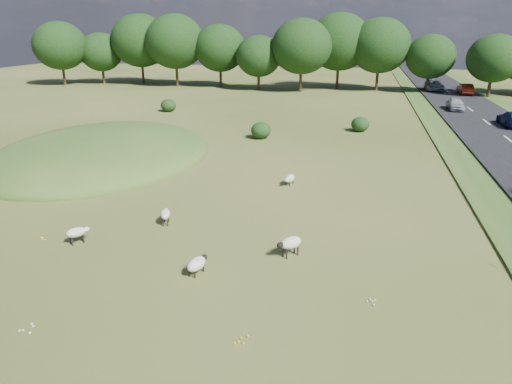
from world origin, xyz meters
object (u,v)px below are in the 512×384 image
sheep_0 (77,232)px  sheep_4 (290,178)px  sheep_1 (165,214)px  car_1 (456,104)px  sheep_2 (290,243)px  car_4 (465,89)px  car_2 (434,85)px  sheep_3 (197,264)px

sheep_0 → sheep_4: size_ratio=0.85×
sheep_1 → car_1: bearing=-44.9°
sheep_2 → sheep_1: bearing=-62.1°
sheep_1 → car_4: bearing=-41.5°
sheep_2 → sheep_4: bearing=-126.1°
sheep_4 → car_1: size_ratio=0.29×
sheep_1 → car_4: size_ratio=0.24×
sheep_1 → car_2: car_2 is taller
sheep_1 → car_1: car_1 is taller
sheep_3 → car_2: size_ratio=0.24×
sheep_0 → sheep_3: sheep_0 is taller
sheep_4 → sheep_2: bearing=24.4°
sheep_1 → car_4: car_4 is taller
sheep_1 → sheep_3: size_ratio=0.86×
sheep_1 → car_1: (20.12, 38.01, 0.42)m
sheep_2 → car_1: car_1 is taller
sheep_0 → sheep_2: size_ratio=0.88×
sheep_1 → sheep_2: sheep_2 is taller
sheep_2 → sheep_4: size_ratio=0.97×
sheep_2 → sheep_4: 9.62m
sheep_1 → car_2: (20.12, 56.29, 0.46)m
sheep_3 → car_4: 60.64m
sheep_0 → car_4: bearing=15.4°
sheep_0 → sheep_4: (8.27, 10.40, -0.12)m
sheep_3 → sheep_1: bearing=52.2°
car_1 → car_2: 18.28m
sheep_3 → car_1: car_1 is taller
car_2 → sheep_4: bearing=-107.0°
sheep_0 → car_1: (23.21, 40.95, 0.41)m
sheep_1 → sheep_3: (3.24, -4.36, -0.09)m
sheep_3 → car_1: 45.61m
sheep_4 → car_4: bearing=173.0°
sheep_0 → sheep_4: sheep_0 is taller
sheep_4 → car_4: 48.92m
sheep_1 → sheep_4: 9.08m
sheep_0 → sheep_1: 4.26m
sheep_0 → car_2: (23.21, 59.23, 0.46)m
sheep_2 → car_4: bearing=-152.5°
car_2 → car_1: bearing=-90.0°
sheep_0 → sheep_4: bearing=2.8°
sheep_1 → car_4: 57.82m
sheep_2 → car_4: 57.35m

